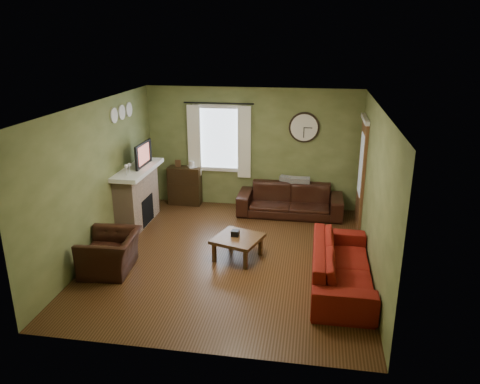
% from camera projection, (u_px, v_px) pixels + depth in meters
% --- Properties ---
extents(floor, '(4.60, 5.20, 0.00)m').
position_uv_depth(floor, '(231.00, 256.00, 8.09)').
color(floor, '#422713').
rests_on(floor, ground).
extents(ceiling, '(4.60, 5.20, 0.00)m').
position_uv_depth(ceiling, '(229.00, 105.00, 7.25)').
color(ceiling, white).
rests_on(ceiling, ground).
extents(wall_left, '(0.00, 5.20, 2.60)m').
position_uv_depth(wall_left, '(99.00, 178.00, 8.03)').
color(wall_left, olive).
rests_on(wall_left, ground).
extents(wall_right, '(0.00, 5.20, 2.60)m').
position_uv_depth(wall_right, '(374.00, 192.00, 7.32)').
color(wall_right, olive).
rests_on(wall_right, ground).
extents(wall_back, '(4.60, 0.00, 2.60)m').
position_uv_depth(wall_back, '(252.00, 148.00, 10.10)').
color(wall_back, olive).
rests_on(wall_back, ground).
extents(wall_front, '(4.60, 0.00, 2.60)m').
position_uv_depth(wall_front, '(188.00, 256.00, 5.24)').
color(wall_front, olive).
rests_on(wall_front, ground).
extents(fireplace, '(0.40, 1.40, 1.10)m').
position_uv_depth(fireplace, '(137.00, 198.00, 9.31)').
color(fireplace, tan).
rests_on(fireplace, floor).
extents(firebox, '(0.04, 0.60, 0.55)m').
position_uv_depth(firebox, '(147.00, 210.00, 9.36)').
color(firebox, black).
rests_on(firebox, fireplace).
extents(mantel, '(0.58, 1.60, 0.08)m').
position_uv_depth(mantel, '(137.00, 170.00, 9.12)').
color(mantel, white).
rests_on(mantel, fireplace).
extents(tv, '(0.08, 0.60, 0.35)m').
position_uv_depth(tv, '(140.00, 157.00, 9.18)').
color(tv, black).
rests_on(tv, mantel).
extents(tv_screen, '(0.02, 0.62, 0.36)m').
position_uv_depth(tv_screen, '(143.00, 154.00, 9.15)').
color(tv_screen, '#994C3F').
rests_on(tv_screen, mantel).
extents(medallion_left, '(0.28, 0.28, 0.03)m').
position_uv_depth(medallion_left, '(114.00, 115.00, 8.46)').
color(medallion_left, white).
rests_on(medallion_left, wall_left).
extents(medallion_mid, '(0.28, 0.28, 0.03)m').
position_uv_depth(medallion_mid, '(122.00, 112.00, 8.79)').
color(medallion_mid, white).
rests_on(medallion_mid, wall_left).
extents(medallion_right, '(0.28, 0.28, 0.03)m').
position_uv_depth(medallion_right, '(129.00, 110.00, 9.12)').
color(medallion_right, white).
rests_on(medallion_right, wall_left).
extents(window_pane, '(1.00, 0.02, 1.30)m').
position_uv_depth(window_pane, '(220.00, 138.00, 10.12)').
color(window_pane, silver).
rests_on(window_pane, wall_back).
extents(curtain_rod, '(0.03, 0.03, 1.50)m').
position_uv_depth(curtain_rod, '(218.00, 103.00, 9.78)').
color(curtain_rod, black).
rests_on(curtain_rod, wall_back).
extents(curtain_left, '(0.28, 0.04, 1.55)m').
position_uv_depth(curtain_left, '(194.00, 141.00, 10.13)').
color(curtain_left, white).
rests_on(curtain_left, wall_back).
extents(curtain_right, '(0.28, 0.04, 1.55)m').
position_uv_depth(curtain_right, '(244.00, 143.00, 9.96)').
color(curtain_right, white).
rests_on(curtain_right, wall_back).
extents(wall_clock, '(0.64, 0.06, 0.64)m').
position_uv_depth(wall_clock, '(304.00, 128.00, 9.72)').
color(wall_clock, white).
rests_on(wall_clock, wall_back).
extents(door, '(0.05, 0.90, 2.10)m').
position_uv_depth(door, '(361.00, 174.00, 9.13)').
color(door, brown).
rests_on(door, floor).
extents(bookshelf, '(0.72, 0.31, 0.86)m').
position_uv_depth(bookshelf, '(185.00, 186.00, 10.45)').
color(bookshelf, black).
rests_on(bookshelf, floor).
extents(book, '(0.27, 0.30, 0.02)m').
position_uv_depth(book, '(188.00, 163.00, 10.25)').
color(book, '#492F19').
rests_on(book, bookshelf).
extents(sofa_brown, '(2.19, 0.85, 0.64)m').
position_uv_depth(sofa_brown, '(290.00, 200.00, 9.86)').
color(sofa_brown, black).
rests_on(sofa_brown, floor).
extents(pillow_left, '(0.42, 0.14, 0.42)m').
position_uv_depth(pillow_left, '(300.00, 186.00, 10.01)').
color(pillow_left, gray).
rests_on(pillow_left, sofa_brown).
extents(pillow_right, '(0.41, 0.22, 0.39)m').
position_uv_depth(pillow_right, '(289.00, 185.00, 10.11)').
color(pillow_right, gray).
rests_on(pillow_right, sofa_brown).
extents(sofa_red, '(0.88, 2.25, 0.66)m').
position_uv_depth(sofa_red, '(342.00, 265.00, 7.08)').
color(sofa_red, maroon).
rests_on(sofa_red, floor).
extents(armchair, '(0.91, 1.02, 0.62)m').
position_uv_depth(armchair, '(110.00, 253.00, 7.53)').
color(armchair, black).
rests_on(armchair, floor).
extents(coffee_table, '(0.92, 0.92, 0.39)m').
position_uv_depth(coffee_table, '(238.00, 248.00, 7.97)').
color(coffee_table, '#492F19').
rests_on(coffee_table, floor).
extents(tissue_box, '(0.14, 0.14, 0.10)m').
position_uv_depth(tissue_box, '(235.00, 235.00, 7.96)').
color(tissue_box, black).
rests_on(tissue_box, coffee_table).
extents(wine_glass_a, '(0.07, 0.07, 0.21)m').
position_uv_depth(wine_glass_a, '(126.00, 170.00, 8.57)').
color(wine_glass_a, white).
rests_on(wine_glass_a, mantel).
extents(wine_glass_b, '(0.07, 0.07, 0.20)m').
position_uv_depth(wine_glass_b, '(129.00, 168.00, 8.70)').
color(wine_glass_b, white).
rests_on(wine_glass_b, mantel).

